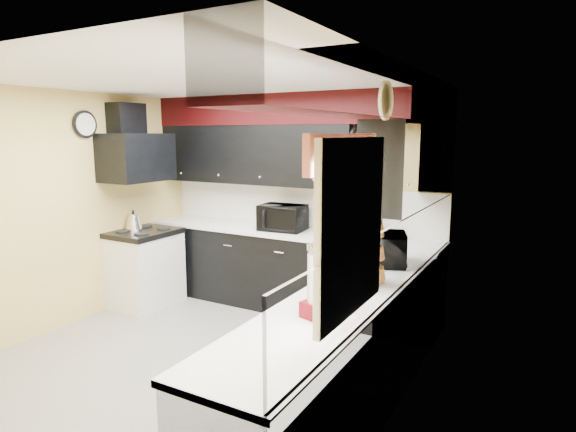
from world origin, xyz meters
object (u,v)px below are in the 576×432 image
object	(u,v)px
microwave	(387,249)
knife_block	(376,230)
kettle	(134,221)
utensil_crock	(368,231)
toaster_oven	(282,218)

from	to	relation	value
microwave	knife_block	size ratio (longest dim) A/B	2.19
kettle	utensil_crock	bearing A→B (deg)	15.52
utensil_crock	knife_block	xyz separation A→B (m)	(0.09, 0.00, 0.02)
toaster_oven	microwave	bearing A→B (deg)	-32.65
toaster_oven	knife_block	bearing A→B (deg)	-2.24
utensil_crock	kettle	size ratio (longest dim) A/B	0.91
knife_block	kettle	world-z (taller)	knife_block
knife_block	toaster_oven	bearing A→B (deg)	-164.42
microwave	knife_block	bearing A→B (deg)	3.95
microwave	toaster_oven	bearing A→B (deg)	40.92
toaster_oven	knife_block	xyz separation A→B (m)	(1.12, 0.04, -0.04)
toaster_oven	microwave	world-z (taller)	toaster_oven
utensil_crock	kettle	xyz separation A→B (m)	(-2.69, -0.75, -0.02)
microwave	kettle	distance (m)	3.18
toaster_oven	kettle	bearing A→B (deg)	-161.29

